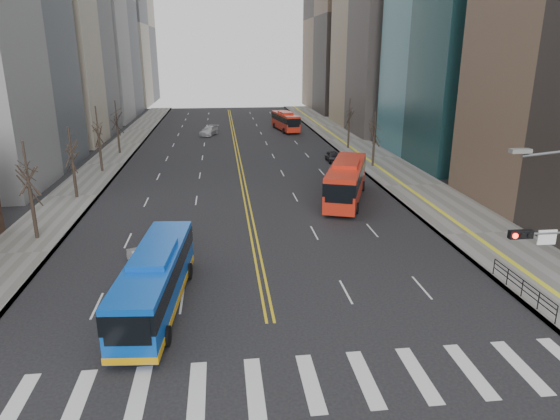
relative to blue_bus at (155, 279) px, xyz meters
name	(u,v)px	position (x,y,z in m)	size (l,w,h in m)	color
ground	(283,385)	(5.94, -7.32, -1.75)	(220.00, 220.00, 0.00)	black
sidewalk_right	(372,158)	(23.44, 37.68, -1.68)	(7.00, 130.00, 0.15)	slate
sidewalk_left	(105,164)	(-10.56, 37.68, -1.68)	(5.00, 130.00, 0.15)	slate
crosswalk	(283,385)	(5.94, -7.32, -1.75)	(26.70, 4.00, 0.01)	silver
centerline	(236,147)	(5.94, 47.68, -1.75)	(0.55, 100.00, 0.01)	gold
pedestrian_railing	(523,285)	(20.24, -1.32, -0.93)	(0.06, 6.06, 1.02)	black
street_trees	(172,138)	(-1.24, 27.23, 3.12)	(35.20, 47.20, 7.60)	black
blue_bus	(155,279)	(0.00, 0.00, 0.00)	(3.44, 11.62, 3.35)	#0C4AB8
red_bus_near	(346,179)	(15.17, 19.00, 0.33)	(6.63, 12.12, 3.75)	red
red_bus_far	(285,120)	(15.19, 62.94, 0.10)	(3.90, 10.67, 3.33)	red
car_white	(144,261)	(-1.39, 5.24, -1.13)	(1.32, 3.79, 1.25)	silver
car_dark_mid	(333,157)	(17.82, 36.17, -1.09)	(1.56, 3.88, 1.32)	black
car_silver	(209,131)	(1.86, 59.45, -1.02)	(2.05, 5.05, 1.46)	#ADADB3
car_dark_far	(292,121)	(17.74, 72.16, -1.20)	(1.83, 3.96, 1.10)	black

